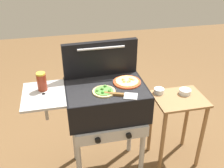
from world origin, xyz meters
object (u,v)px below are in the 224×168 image
pizza_veggie (104,91)px  sauce_jar (42,82)px  topping_bowl_near (159,91)px  pizza_cheese (127,82)px  topping_bowl_far (185,92)px  grill (104,103)px  prep_table (177,116)px  spatula (121,95)px

pizza_veggie → sauce_jar: 0.48m
pizza_veggie → sauce_jar: sauce_jar is taller
pizza_veggie → topping_bowl_near: (0.54, 0.19, -0.18)m
pizza_cheese → topping_bowl_far: 0.58m
pizza_veggie → topping_bowl_near: size_ratio=1.91×
pizza_cheese → sauce_jar: bearing=177.2°
grill → prep_table: bearing=0.4°
pizza_cheese → pizza_veggie: size_ratio=1.28×
pizza_cheese → topping_bowl_near: bearing=14.8°
spatula → topping_bowl_near: size_ratio=2.86×
sauce_jar → pizza_cheese: bearing=-2.8°
grill → spatula: (0.10, -0.15, 0.15)m
pizza_cheese → sauce_jar: sauce_jar is taller
pizza_cheese → pizza_veggie: 0.24m
pizza_cheese → topping_bowl_far: size_ratio=2.16×
pizza_veggie → topping_bowl_near: bearing=19.6°
pizza_cheese → pizza_veggie: (-0.21, -0.11, 0.00)m
pizza_cheese → spatula: pizza_cheese is taller
prep_table → topping_bowl_far: size_ratio=6.79×
topping_bowl_far → pizza_veggie: bearing=-170.4°
spatula → prep_table: size_ratio=0.37×
pizza_cheese → sauce_jar: (-0.67, 0.03, 0.06)m
topping_bowl_far → prep_table: bearing=-143.1°
pizza_veggie → spatula: 0.13m
topping_bowl_near → pizza_veggie: bearing=-160.4°
pizza_veggie → spatula: bearing=-34.5°
spatula → topping_bowl_far: bearing=17.5°
grill → sauce_jar: bearing=172.0°
pizza_veggie → sauce_jar: bearing=163.2°
spatula → topping_bowl_near: 0.54m
grill → sauce_jar: size_ratio=6.55×
sauce_jar → topping_bowl_near: 1.02m
grill → pizza_veggie: bearing=-102.2°
topping_bowl_far → spatula: bearing=-162.5°
grill → pizza_cheese: (0.20, 0.03, 0.15)m
pizza_cheese → topping_bowl_near: (0.33, 0.09, -0.18)m
pizza_cheese → sauce_jar: 0.67m
grill → prep_table: 0.72m
pizza_veggie → topping_bowl_far: pizza_veggie is taller
pizza_cheese → prep_table: bearing=-3.5°
pizza_cheese → prep_table: (0.48, -0.03, -0.40)m
pizza_veggie → prep_table: pizza_veggie is taller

